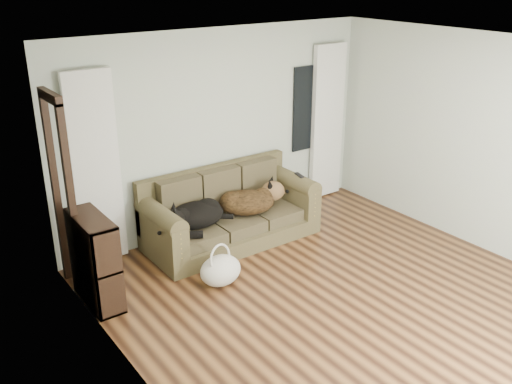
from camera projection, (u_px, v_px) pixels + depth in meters
floor at (351, 305)px, 5.93m from camera, size 5.00×5.00×0.00m
ceiling at (370, 51)px, 4.96m from camera, size 5.00×5.00×0.00m
wall_back at (220, 131)px, 7.33m from camera, size 4.50×0.04×2.60m
wall_left at (144, 256)px, 4.23m from camera, size 0.04×5.00×2.60m
wall_right at (496, 148)px, 6.67m from camera, size 0.04×5.00×2.60m
curtain_left at (96, 170)px, 6.40m from camera, size 0.55×0.08×2.25m
curtain_right at (327, 122)px, 8.30m from camera, size 0.55×0.08×2.25m
window_pane at (307, 108)px, 8.05m from camera, size 0.50×0.03×1.20m
door_casing at (64, 199)px, 5.89m from camera, size 0.07×0.60×2.10m
sofa at (231, 208)px, 7.15m from camera, size 2.17×0.94×0.89m
dog_black_lab at (193, 217)px, 6.82m from camera, size 0.75×0.55×0.31m
dog_shepherd at (250, 202)px, 7.24m from camera, size 0.90×0.80×0.33m
tv_remote at (299, 175)px, 7.46m from camera, size 0.09×0.20×0.02m
tote_bag at (221, 272)px, 6.27m from camera, size 0.49×0.38×0.35m
bookshelf at (95, 259)px, 5.83m from camera, size 0.36×0.80×0.96m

